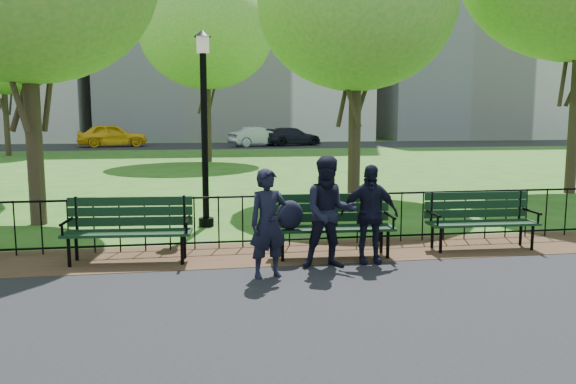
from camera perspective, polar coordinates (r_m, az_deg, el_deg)
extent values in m
plane|color=#295516|center=(7.81, 4.08, -8.80)|extent=(120.00, 120.00, 0.00)
cube|color=#332115|center=(9.22, 1.90, -6.11)|extent=(60.00, 1.60, 0.01)
cube|color=black|center=(42.37, -7.00, 4.69)|extent=(70.00, 9.00, 0.01)
cylinder|color=black|center=(9.53, 1.34, -0.34)|extent=(24.00, 0.04, 0.04)
cylinder|color=black|center=(9.67, 1.32, -4.80)|extent=(24.00, 0.04, 0.04)
cylinder|color=black|center=(9.60, 1.33, -2.88)|extent=(0.02, 0.02, 0.90)
cube|color=beige|center=(62.62, 17.82, 16.37)|extent=(20.00, 15.00, 24.00)
cube|color=black|center=(8.82, 4.66, -3.70)|extent=(1.92, 0.62, 0.04)
cube|color=black|center=(9.02, 4.36, -1.10)|extent=(1.90, 0.15, 0.47)
cylinder|color=black|center=(8.57, -0.56, -5.63)|extent=(0.05, 0.05, 0.47)
cylinder|color=black|center=(8.88, 10.11, -5.29)|extent=(0.05, 0.05, 0.47)
cylinder|color=black|center=(8.94, -0.79, -5.07)|extent=(0.05, 0.05, 0.47)
cylinder|color=black|center=(9.23, 9.46, -4.77)|extent=(0.05, 0.05, 0.47)
cylinder|color=black|center=(8.66, -1.17, -2.61)|extent=(0.08, 0.59, 0.04)
cylinder|color=black|center=(8.99, 10.29, -2.35)|extent=(0.08, 0.59, 0.04)
ellipsoid|color=black|center=(8.57, 0.19, -2.34)|extent=(0.42, 0.31, 0.45)
cube|color=black|center=(8.79, -15.95, -4.03)|extent=(1.92, 0.65, 0.04)
cube|color=black|center=(8.99, -15.71, -1.42)|extent=(1.89, 0.19, 0.47)
cylinder|color=black|center=(8.85, -21.36, -5.75)|extent=(0.05, 0.05, 0.47)
cylinder|color=black|center=(8.53, -10.71, -5.84)|extent=(0.05, 0.05, 0.47)
cylinder|color=black|center=(9.21, -20.70, -5.21)|extent=(0.05, 0.05, 0.47)
cylinder|color=black|center=(8.90, -10.46, -5.27)|extent=(0.05, 0.05, 0.47)
cylinder|color=black|center=(8.97, -21.61, -2.82)|extent=(0.09, 0.59, 0.04)
cylinder|color=black|center=(8.62, -10.17, -2.80)|extent=(0.09, 0.59, 0.04)
cube|color=black|center=(9.85, 19.15, -3.02)|extent=(1.84, 0.56, 0.04)
cube|color=black|center=(10.02, 18.58, -0.79)|extent=(1.82, 0.11, 0.45)
cylinder|color=black|center=(9.41, 15.26, -4.77)|extent=(0.05, 0.05, 0.45)
cylinder|color=black|center=(10.11, 23.57, -4.29)|extent=(0.05, 0.05, 0.45)
cylinder|color=black|center=(9.74, 14.45, -4.32)|extent=(0.05, 0.05, 0.45)
cylinder|color=black|center=(10.41, 22.56, -3.89)|extent=(0.05, 0.05, 0.45)
cylinder|color=black|center=(9.47, 14.53, -2.14)|extent=(0.06, 0.57, 0.04)
cylinder|color=black|center=(10.22, 23.52, -1.82)|extent=(0.06, 0.57, 0.04)
cylinder|color=black|center=(11.48, -8.31, -3.04)|extent=(0.30, 0.30, 0.17)
cylinder|color=black|center=(11.29, -8.47, 5.22)|extent=(0.13, 0.13, 3.48)
cube|color=beige|center=(11.37, -8.66, 14.56)|extent=(0.24, 0.24, 0.33)
cone|color=black|center=(11.39, -8.68, 15.65)|extent=(0.35, 0.35, 0.13)
cylinder|color=#2D2116|center=(12.51, -24.34, 4.00)|extent=(0.32, 0.32, 3.10)
cylinder|color=#2D2116|center=(15.47, 6.76, 5.28)|extent=(0.34, 0.34, 3.14)
ellipsoid|color=#499C2F|center=(15.73, 6.97, 18.30)|extent=(5.28, 5.28, 4.49)
cylinder|color=#2D2116|center=(18.10, 27.06, 6.30)|extent=(0.32, 0.32, 4.06)
cylinder|color=#2D2116|center=(27.63, -8.09, 7.00)|extent=(0.30, 0.30, 3.80)
ellipsoid|color=#499C2F|center=(27.92, -8.27, 15.86)|extent=(6.40, 6.40, 5.44)
cylinder|color=#2D2116|center=(35.15, -26.69, 6.32)|extent=(0.30, 0.30, 3.69)
ellipsoid|color=#499C2F|center=(35.35, -27.11, 13.10)|extent=(6.22, 6.22, 5.29)
imported|color=black|center=(7.68, -2.02, -3.21)|extent=(0.62, 0.49, 1.50)
imported|color=black|center=(8.16, 4.23, -2.09)|extent=(0.83, 0.48, 1.64)
imported|color=black|center=(8.53, 8.24, -2.20)|extent=(0.90, 0.43, 1.49)
imported|color=yellow|center=(42.29, -17.43, 5.52)|extent=(5.16, 2.97, 1.65)
imported|color=#A5A7AD|center=(41.07, -3.05, 5.63)|extent=(4.50, 2.87, 1.40)
imported|color=black|center=(42.13, 0.38, 5.66)|extent=(4.99, 3.35, 1.34)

